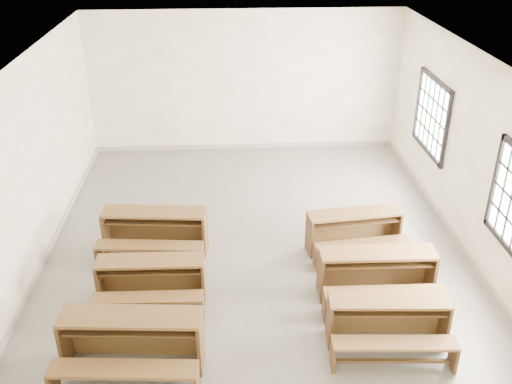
{
  "coord_description": "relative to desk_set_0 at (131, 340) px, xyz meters",
  "views": [
    {
      "loc": [
        -0.48,
        -8.27,
        5.28
      ],
      "look_at": [
        0.0,
        0.0,
        1.0
      ],
      "focal_mm": 40.0,
      "sensor_mm": 36.0,
      "label": 1
    }
  ],
  "objects": [
    {
      "name": "desk_set_1",
      "position": [
        0.1,
        1.33,
        -0.05
      ],
      "size": [
        1.56,
        0.83,
        0.69
      ],
      "rotation": [
        0.0,
        0.0,
        -0.02
      ],
      "color": "brown",
      "rests_on": "ground"
    },
    {
      "name": "room",
      "position": [
        1.79,
        2.81,
        1.69
      ],
      "size": [
        8.5,
        8.5,
        3.2
      ],
      "color": "slate",
      "rests_on": "ground"
    },
    {
      "name": "desk_set_5",
      "position": [
        3.32,
        2.52,
        -0.05
      ],
      "size": [
        1.63,
        0.98,
        0.7
      ],
      "rotation": [
        0.0,
        0.0,
        0.12
      ],
      "color": "brown",
      "rests_on": "ground"
    },
    {
      "name": "desk_set_3",
      "position": [
        3.27,
        0.24,
        -0.05
      ],
      "size": [
        1.6,
        0.9,
        0.7
      ],
      "rotation": [
        0.0,
        0.0,
        -0.06
      ],
      "color": "brown",
      "rests_on": "ground"
    },
    {
      "name": "desk_set_2",
      "position": [
        0.02,
        2.64,
        -0.01
      ],
      "size": [
        1.76,
        1.03,
        0.76
      ],
      "rotation": [
        0.0,
        0.0,
        -0.09
      ],
      "color": "brown",
      "rests_on": "ground"
    },
    {
      "name": "desk_set_4",
      "position": [
        3.38,
        1.25,
        -0.01
      ],
      "size": [
        1.69,
        0.9,
        0.76
      ],
      "rotation": [
        0.0,
        0.0,
        -0.02
      ],
      "color": "brown",
      "rests_on": "ground"
    },
    {
      "name": "desk_set_0",
      "position": [
        0.0,
        0.0,
        0.0
      ],
      "size": [
        1.8,
        1.03,
        0.78
      ],
      "rotation": [
        0.0,
        0.0,
        -0.08
      ],
      "color": "brown",
      "rests_on": "ground"
    }
  ]
}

